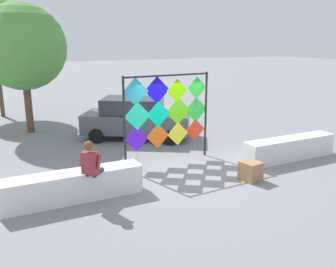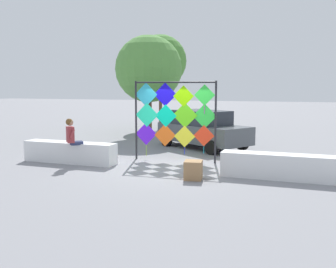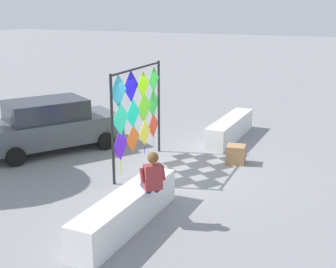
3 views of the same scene
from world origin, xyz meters
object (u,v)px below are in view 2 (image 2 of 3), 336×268
at_px(seated_vendor, 74,138).
at_px(tree_far_right, 161,61).
at_px(kite_display_rack, 174,114).
at_px(cardboard_box_large, 193,170).
at_px(parked_car, 203,129).
at_px(tree_broadleaf, 148,68).

xyz_separation_m(seated_vendor, tree_far_right, (-1.55, 11.96, 3.24)).
relative_size(kite_display_rack, cardboard_box_large, 5.61).
relative_size(kite_display_rack, parked_car, 0.67).
distance_m(cardboard_box_large, tree_broadleaf, 10.15).
bearing_deg(cardboard_box_large, tree_far_right, 114.86).
height_order(seated_vendor, tree_far_right, tree_far_right).
distance_m(seated_vendor, tree_broadleaf, 8.20).
height_order(cardboard_box_large, tree_broadleaf, tree_broadleaf).
bearing_deg(seated_vendor, kite_display_rack, 33.03).
height_order(seated_vendor, parked_car, parked_car).
bearing_deg(cardboard_box_large, seated_vendor, 172.80).
relative_size(parked_car, cardboard_box_large, 8.41).
relative_size(cardboard_box_large, tree_broadleaf, 0.10).
distance_m(parked_car, tree_far_right, 8.97).
xyz_separation_m(parked_car, tree_broadleaf, (-3.66, 2.74, 2.74)).
bearing_deg(kite_display_rack, parked_car, 86.53).
xyz_separation_m(parked_car, cardboard_box_large, (1.21, -5.54, -0.54)).
height_order(kite_display_rack, cardboard_box_large, kite_display_rack).
bearing_deg(parked_car, cardboard_box_large, -77.67).
xyz_separation_m(parked_car, tree_far_right, (-4.58, 6.95, 3.35)).
bearing_deg(seated_vendor, parked_car, 58.85).
bearing_deg(tree_far_right, cardboard_box_large, -65.14).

